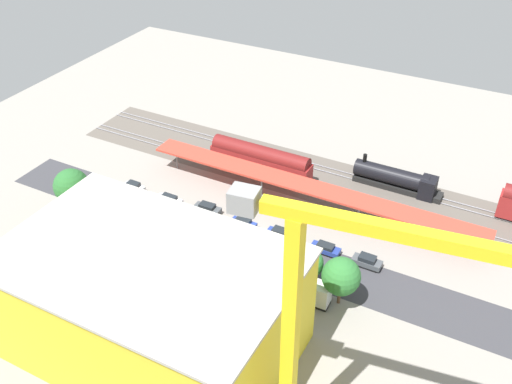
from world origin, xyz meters
TOP-DOWN VIEW (x-y plane):
  - ground_plane at (0.00, 0.00)m, footprint 146.73×146.73m
  - rail_bed at (0.00, -19.98)m, footprint 91.87×15.72m
  - street_asphalt at (0.00, 2.24)m, footprint 91.80×10.02m
  - track_rails at (0.00, -19.98)m, footprint 91.70×9.28m
  - platform_canopy_near at (-4.68, -10.92)m, footprint 59.33×4.99m
  - locomotive at (-16.62, -23.33)m, footprint 15.88×3.20m
  - freight_coach_far at (7.28, -16.63)m, footprint 19.62×3.30m
  - parked_car_0 at (-18.33, -1.29)m, footprint 4.44×1.91m
  - parked_car_1 at (-11.68, -1.30)m, footprint 4.59×1.80m
  - parked_car_2 at (-4.11, -1.20)m, footprint 4.64×1.91m
  - parked_car_3 at (2.49, -0.99)m, footprint 4.36×1.96m
  - parked_car_4 at (9.74, -1.81)m, footprint 4.68×1.84m
  - parked_car_5 at (16.89, -0.92)m, footprint 4.78×1.91m
  - parked_car_6 at (24.67, -1.23)m, footprint 4.06×1.98m
  - construction_building at (0.72, 25.67)m, footprint 34.37×22.18m
  - construction_roof_slab at (0.72, 25.67)m, footprint 34.97×22.79m
  - tower_crane at (-21.28, 29.61)m, footprint 24.96×4.91m
  - box_truck_0 at (11.90, 10.72)m, footprint 8.80×3.04m
  - box_truck_1 at (5.61, 8.01)m, footprint 8.98×2.40m
  - box_truck_2 at (-12.05, 9.41)m, footprint 9.09×2.43m
  - street_tree_0 at (-17.30, 7.82)m, footprint 5.35×5.35m
  - street_tree_1 at (29.53, 8.08)m, footprint 5.87×5.87m
  - street_tree_2 at (-8.13, 7.61)m, footprint 4.63×4.63m
  - street_tree_3 at (-12.22, 7.24)m, footprint 4.36×4.36m
  - traffic_light at (9.01, 7.07)m, footprint 0.50×0.36m

SIDE VIEW (x-z plane):
  - ground_plane at x=0.00m, z-range 0.00..0.00m
  - rail_bed at x=0.00m, z-range 0.00..0.01m
  - street_asphalt at x=0.00m, z-range 0.00..0.01m
  - track_rails at x=0.00m, z-range 0.12..0.24m
  - parked_car_1 at x=-11.68m, z-range -0.08..1.48m
  - parked_car_5 at x=16.89m, z-range -0.08..1.55m
  - parked_car_3 at x=2.49m, z-range -0.10..1.59m
  - parked_car_6 at x=24.67m, z-range -0.10..1.63m
  - parked_car_4 at x=9.74m, z-range -0.09..1.63m
  - parked_car_2 at x=-4.11m, z-range -0.11..1.68m
  - parked_car_0 at x=-18.33m, z-range -0.11..1.71m
  - box_truck_0 at x=11.90m, z-range -0.02..3.15m
  - box_truck_1 at x=5.61m, z-range -0.03..3.25m
  - box_truck_2 at x=-12.05m, z-range -0.04..3.53m
  - locomotive at x=-16.62m, z-range -0.73..4.60m
  - freight_coach_far at x=7.28m, z-range 0.13..5.95m
  - platform_canopy_near at x=-4.68m, z-range 2.01..6.46m
  - street_tree_2 at x=-8.13m, z-range 1.20..8.26m
  - street_tree_3 at x=-12.22m, z-range 1.28..8.23m
  - traffic_light at x=9.01m, z-range 1.14..8.46m
  - street_tree_0 at x=-17.30m, z-range 1.10..8.69m
  - street_tree_1 at x=29.53m, z-range 1.10..9.19m
  - construction_building at x=0.72m, z-range 0.00..14.41m
  - construction_roof_slab at x=0.72m, z-range 14.41..14.81m
  - tower_crane at x=-21.28m, z-range 2.90..34.98m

